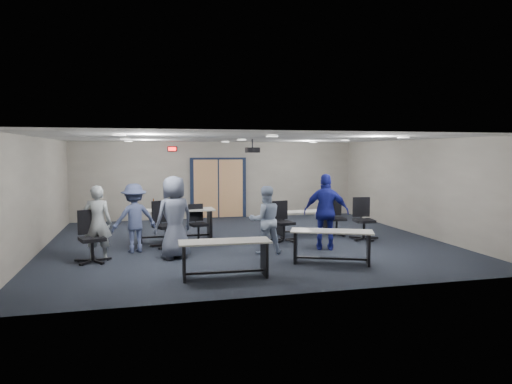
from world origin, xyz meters
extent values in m
plane|color=black|center=(0.00, 0.00, 0.00)|extent=(10.00, 10.00, 0.00)
cube|color=gray|center=(0.00, 4.50, 1.35)|extent=(10.00, 0.04, 2.70)
cube|color=gray|center=(0.00, -4.50, 1.35)|extent=(10.00, 0.04, 2.70)
cube|color=gray|center=(-5.00, 0.00, 1.35)|extent=(0.04, 9.00, 2.70)
cube|color=gray|center=(5.00, 0.00, 1.35)|extent=(0.04, 9.00, 2.70)
cube|color=silver|center=(0.00, 0.00, 2.70)|extent=(10.00, 9.00, 0.04)
cube|color=black|center=(0.00, 4.47, 1.05)|extent=(2.00, 0.06, 2.20)
cube|color=tan|center=(-0.45, 4.45, 1.05)|extent=(0.85, 0.04, 2.05)
cube|color=tan|center=(0.45, 4.45, 1.05)|extent=(0.85, 0.04, 2.05)
cube|color=black|center=(-1.60, 4.45, 2.45)|extent=(0.32, 0.05, 0.18)
cube|color=#FF0C0C|center=(-1.60, 4.42, 2.45)|extent=(0.26, 0.02, 0.12)
cylinder|color=black|center=(0.30, 0.50, 2.58)|extent=(0.04, 0.04, 0.24)
cube|color=black|center=(0.30, 0.50, 2.40)|extent=(0.35, 0.30, 0.14)
cylinder|color=black|center=(0.30, 0.35, 2.40)|extent=(0.08, 0.03, 0.08)
cube|color=#A1A098|center=(-1.12, -3.20, 0.68)|extent=(1.74, 0.65, 0.03)
cube|color=black|center=(-1.88, -3.17, 0.33)|extent=(0.07, 0.52, 0.67)
cube|color=black|center=(-0.36, -3.24, 0.33)|extent=(0.07, 0.52, 0.67)
cube|color=black|center=(-1.12, -3.20, 0.10)|extent=(1.52, 0.11, 0.04)
cube|color=#A1A098|center=(1.27, -2.66, 0.68)|extent=(1.80, 1.19, 0.03)
cube|color=black|center=(0.57, -2.36, 0.33)|extent=(0.25, 0.50, 0.67)
cube|color=black|center=(1.97, -2.95, 0.33)|extent=(0.25, 0.50, 0.67)
cube|color=black|center=(1.27, -2.66, 0.10)|extent=(1.42, 0.64, 0.04)
cube|color=#A1A098|center=(-1.77, 0.65, 0.81)|extent=(2.05, 0.71, 0.03)
cube|color=black|center=(-2.67, 0.64, 0.40)|extent=(0.06, 0.62, 0.79)
cube|color=black|center=(-0.86, 0.67, 0.40)|extent=(0.06, 0.62, 0.79)
cube|color=black|center=(-1.77, 0.65, 0.11)|extent=(1.81, 0.08, 0.05)
cube|color=#A1A098|center=(1.86, 0.75, 0.65)|extent=(1.68, 0.73, 0.03)
cube|color=black|center=(1.14, 0.66, 0.32)|extent=(0.10, 0.50, 0.63)
cube|color=black|center=(2.58, 0.83, 0.32)|extent=(0.10, 0.50, 0.63)
cube|color=black|center=(1.86, 0.75, 0.09)|extent=(1.44, 0.21, 0.04)
cylinder|color=#B41818|center=(2.49, 0.82, 0.71)|extent=(0.07, 0.07, 0.11)
imported|color=#969FA4|center=(-3.56, -1.19, 0.82)|extent=(0.64, 0.46, 1.64)
imported|color=#4F576D|center=(-1.93, -1.42, 0.92)|extent=(1.06, 0.91, 1.83)
imported|color=#9BADCE|center=(0.14, -1.45, 0.79)|extent=(0.78, 0.61, 1.58)
imported|color=navy|center=(1.67, -1.38, 0.92)|extent=(1.16, 0.81, 1.83)
imported|color=#424C76|center=(-2.80, -0.56, 0.81)|extent=(1.18, 0.90, 1.62)
camera|label=1|loc=(-2.57, -11.51, 2.36)|focal=32.00mm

